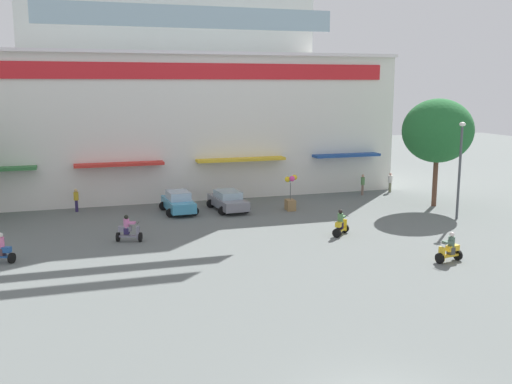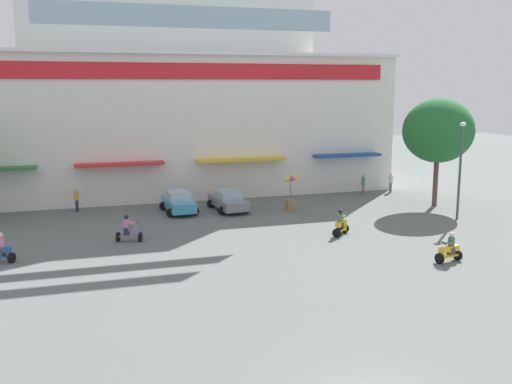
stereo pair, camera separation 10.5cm
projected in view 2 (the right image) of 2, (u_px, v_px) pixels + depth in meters
ground_plane at (246, 269)px, 27.75m from camera, size 128.00×128.00×0.00m
colonial_building at (166, 83)px, 47.91m from camera, size 35.21×16.96×20.19m
plaza_tree_1 at (438, 131)px, 41.22m from camera, size 5.08×4.70×7.68m
parked_car_0 at (179, 202)px, 39.84m from camera, size 2.33×3.94×1.50m
parked_car_1 at (228, 200)px, 40.60m from camera, size 2.51×4.33×1.38m
scooter_rider_2 at (341, 224)px, 33.92m from camera, size 1.39×1.36×1.54m
scooter_rider_3 at (0, 250)px, 28.75m from camera, size 1.53×1.17×1.52m
scooter_rider_5 at (129, 230)px, 32.56m from camera, size 1.49×0.94×1.53m
scooter_rider_6 at (449, 250)px, 28.80m from camera, size 1.43×0.75×1.50m
pedestrian_0 at (391, 181)px, 47.46m from camera, size 0.42×0.42×1.59m
pedestrian_1 at (77, 198)px, 40.19m from camera, size 0.43×0.43×1.61m
pedestrian_2 at (363, 183)px, 46.18m from camera, size 0.41×0.41×1.66m
streetlamp_near at (460, 163)px, 37.49m from camera, size 0.40×0.40×6.29m
balloon_vendor_cart at (291, 196)px, 40.59m from camera, size 0.90×0.94×2.51m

